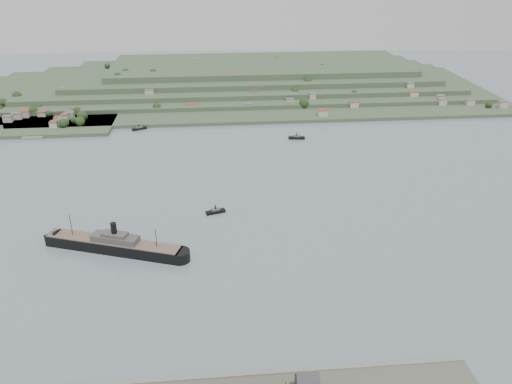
{
  "coord_description": "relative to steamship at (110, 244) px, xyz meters",
  "views": [
    {
      "loc": [
        -10.84,
        -325.48,
        188.19
      ],
      "look_at": [
        21.86,
        30.0,
        11.48
      ],
      "focal_mm": 35.0,
      "sensor_mm": 36.0,
      "label": 1
    }
  ],
  "objects": [
    {
      "name": "far_peninsula",
      "position": [
        111.9,
        420.87,
        6.97
      ],
      "size": [
        760.0,
        309.0,
        30.0
      ],
      "color": "#30452E",
      "rests_on": "ground"
    },
    {
      "name": "ferry_west",
      "position": [
        -9.88,
        252.78,
        -3.42
      ],
      "size": [
        16.94,
        11.11,
        6.2
      ],
      "color": "black",
      "rests_on": "ground"
    },
    {
      "name": "ground",
      "position": [
        83.99,
        27.78,
        -4.91
      ],
      "size": [
        1400.0,
        1400.0,
        0.0
      ],
      "primitive_type": "plane",
      "color": "slate",
      "rests_on": "ground"
    },
    {
      "name": "steamship",
      "position": [
        0.0,
        0.0,
        0.0
      ],
      "size": [
        107.07,
        47.0,
        26.6
      ],
      "color": "black",
      "rests_on": "ground"
    },
    {
      "name": "ferry_east",
      "position": [
        163.83,
        206.63,
        -3.31
      ],
      "size": [
        18.15,
        6.84,
        6.64
      ],
      "color": "black",
      "rests_on": "ground"
    },
    {
      "name": "tugboat",
      "position": [
        73.0,
        46.59,
        -3.24
      ],
      "size": [
        15.77,
        8.28,
        6.86
      ],
      "color": "black",
      "rests_on": "ground"
    }
  ]
}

